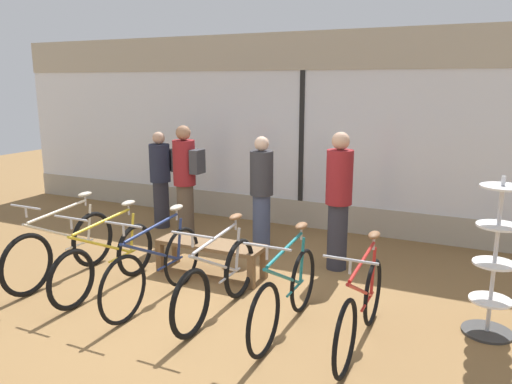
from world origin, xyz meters
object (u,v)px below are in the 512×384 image
at_px(customer_by_window, 161,177).
at_px(customer_mid_floor, 262,191).
at_px(bicycle_center_left, 156,268).
at_px(customer_near_rack, 186,179).
at_px(customer_near_bench, 339,198).
at_px(bicycle_right, 286,293).
at_px(bicycle_center_right, 218,281).
at_px(bicycle_far_left, 63,248).
at_px(accessory_rack, 494,271).
at_px(bicycle_left, 107,260).
at_px(bicycle_far_right, 361,308).
at_px(display_bench, 211,248).

relative_size(customer_by_window, customer_mid_floor, 0.98).
distance_m(bicycle_center_left, customer_near_rack, 2.35).
bearing_deg(bicycle_center_left, customer_near_bench, 50.37).
bearing_deg(customer_mid_floor, bicycle_center_left, -97.24).
relative_size(bicycle_right, customer_near_bench, 0.94).
xyz_separation_m(bicycle_center_right, customer_near_rack, (-1.73, 2.05, 0.59)).
relative_size(bicycle_right, customer_near_rack, 0.95).
xyz_separation_m(bicycle_center_left, customer_near_rack, (-0.95, 2.07, 0.56)).
xyz_separation_m(bicycle_center_left, customer_mid_floor, (0.28, 2.20, 0.47)).
bearing_deg(bicycle_right, customer_near_bench, 90.65).
xyz_separation_m(bicycle_far_left, customer_mid_floor, (1.72, 2.15, 0.47)).
bearing_deg(accessory_rack, bicycle_right, -156.52).
relative_size(bicycle_left, bicycle_far_right, 1.02).
bearing_deg(bicycle_left, bicycle_right, 0.04).
relative_size(bicycle_far_right, customer_by_window, 1.05).
height_order(bicycle_far_left, customer_by_window, customer_by_window).
relative_size(display_bench, customer_by_window, 0.87).
bearing_deg(bicycle_center_left, bicycle_far_left, 178.19).
bearing_deg(bicycle_far_left, bicycle_far_right, -0.41).
height_order(bicycle_center_left, accessory_rack, accessory_rack).
bearing_deg(customer_near_rack, bicycle_center_left, -65.45).
bearing_deg(bicycle_left, display_bench, 47.89).
relative_size(bicycle_center_right, accessory_rack, 1.08).
bearing_deg(customer_near_bench, bicycle_center_left, -129.63).
distance_m(bicycle_left, bicycle_center_left, 0.71).
distance_m(bicycle_left, bicycle_far_right, 3.01).
bearing_deg(customer_near_rack, bicycle_far_left, -103.67).
bearing_deg(bicycle_center_right, customer_near_rack, 130.04).
xyz_separation_m(bicycle_left, accessory_rack, (4.09, 0.79, 0.28)).
height_order(display_bench, customer_near_bench, customer_near_bench).
relative_size(bicycle_far_left, customer_near_bench, 0.99).
xyz_separation_m(customer_near_rack, customer_mid_floor, (1.23, 0.12, -0.09)).
bearing_deg(customer_by_window, customer_near_rack, -28.21).
xyz_separation_m(bicycle_far_left, bicycle_left, (0.73, -0.04, -0.03)).
distance_m(accessory_rack, customer_near_bench, 2.14).
distance_m(bicycle_right, display_bench, 1.70).
relative_size(accessory_rack, display_bench, 1.12).
distance_m(bicycle_left, bicycle_right, 2.26).
bearing_deg(bicycle_left, customer_mid_floor, 65.66).
distance_m(bicycle_far_left, display_bench, 1.83).
bearing_deg(bicycle_far_right, customer_near_rack, 147.63).
bearing_deg(accessory_rack, customer_near_rack, 163.57).
relative_size(bicycle_far_left, bicycle_left, 1.03).
height_order(bicycle_far_left, bicycle_center_left, bicycle_far_left).
distance_m(bicycle_center_right, bicycle_right, 0.77).
xyz_separation_m(bicycle_left, customer_by_window, (-0.98, 2.46, 0.50)).
distance_m(bicycle_left, bicycle_center_right, 1.49).
bearing_deg(customer_near_rack, customer_near_bench, -5.17).
height_order(bicycle_left, customer_mid_floor, customer_mid_floor).
relative_size(bicycle_center_left, customer_near_rack, 1.00).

